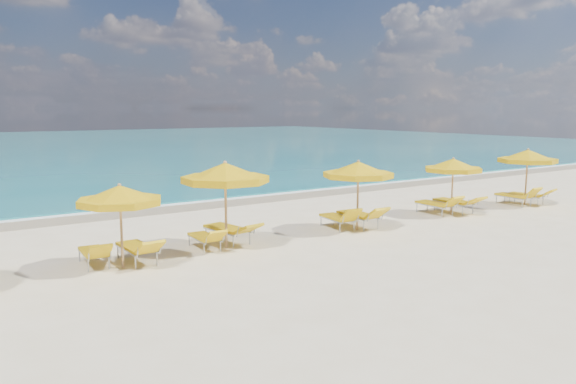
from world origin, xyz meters
TOP-DOWN VIEW (x-y plane):
  - ground_plane at (0.00, 0.00)m, footprint 120.00×120.00m
  - ocean at (0.00, 48.00)m, footprint 120.00×80.00m
  - wet_sand_band at (0.00, 7.40)m, footprint 120.00×2.60m
  - foam_line at (0.00, 8.20)m, footprint 120.00×1.20m
  - whitecap_near at (-6.00, 17.00)m, footprint 14.00×0.36m
  - whitecap_far at (8.00, 24.00)m, footprint 18.00×0.30m
  - umbrella_3 at (-6.05, -0.10)m, footprint 2.10×2.10m
  - umbrella_4 at (-2.98, 0.21)m, footprint 3.12×3.12m
  - umbrella_5 at (1.67, -0.05)m, footprint 2.29×2.29m
  - umbrella_6 at (6.40, 0.06)m, footprint 2.75×2.75m
  - umbrella_7 at (10.51, -0.29)m, footprint 2.56×2.56m
  - lounger_3_left at (-6.58, 0.47)m, footprint 0.65×1.67m
  - lounger_3_right at (-5.57, 0.16)m, footprint 0.70×1.93m
  - lounger_4_left at (-3.53, 0.45)m, footprint 0.61×1.65m
  - lounger_4_right at (-2.62, 0.75)m, footprint 1.00×2.16m
  - lounger_5_left at (1.26, 0.44)m, footprint 0.80×1.80m
  - lounger_5_right at (2.03, 0.28)m, footprint 0.72×2.03m
  - lounger_6_left at (5.93, 0.41)m, footprint 0.67×1.90m
  - lounger_6_right at (6.86, 0.28)m, footprint 0.70×2.06m
  - lounger_7_left at (10.16, -0.04)m, footprint 0.66×1.83m
  - lounger_7_right at (10.93, -0.12)m, footprint 0.92×1.89m

SIDE VIEW (x-z plane):
  - ground_plane at x=0.00m, z-range 0.00..0.00m
  - ocean at x=0.00m, z-range -0.15..0.15m
  - wet_sand_band at x=0.00m, z-range -0.01..0.01m
  - foam_line at x=0.00m, z-range -0.01..0.01m
  - whitecap_near at x=-6.00m, z-range -0.03..0.03m
  - whitecap_far at x=8.00m, z-range -0.03..0.03m
  - lounger_4_left at x=-3.53m, z-range -0.16..0.56m
  - lounger_3_left at x=-6.58m, z-range -0.18..0.59m
  - lounger_7_right at x=10.93m, z-range -0.15..0.59m
  - lounger_5_left at x=1.26m, z-range -0.20..0.65m
  - lounger_7_left at x=10.16m, z-range -0.20..0.66m
  - lounger_3_right at x=-5.57m, z-range -0.17..0.63m
  - lounger_6_left at x=5.93m, z-range -0.19..0.65m
  - lounger_6_right at x=6.86m, z-range -0.14..0.62m
  - lounger_4_right at x=-2.62m, z-range -0.14..0.63m
  - lounger_5_right at x=2.03m, z-range -0.18..0.67m
  - umbrella_3 at x=-6.05m, z-range 0.75..2.87m
  - umbrella_6 at x=6.40m, z-range 0.76..2.90m
  - umbrella_5 at x=1.67m, z-range 0.81..3.11m
  - umbrella_7 at x=10.51m, z-range 0.82..3.15m
  - umbrella_4 at x=-2.98m, z-range 0.88..3.37m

